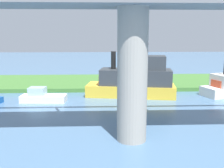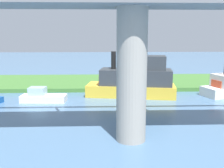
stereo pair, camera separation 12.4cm
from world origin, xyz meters
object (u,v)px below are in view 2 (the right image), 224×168
Objects in this scene: bridge_pylon at (132,76)px; person_on_bank at (127,81)px; mooring_post at (106,82)px; skiff_small at (42,97)px; houseboat_blue at (134,80)px.

person_on_bank is (-1.30, -16.79, -3.25)m from bridge_pylon.
mooring_post is 9.54m from skiff_small.
person_on_bank is 1.49× the size of mooring_post.
person_on_bank is at bearing -148.39° from skiff_small.
bridge_pylon is at bearing 128.17° from skiff_small.
houseboat_blue reaches higher than skiff_small.
skiff_small is (10.25, 2.38, -1.37)m from houseboat_blue.
person_on_bank reaches higher than skiff_small.
person_on_bank is 3.74m from houseboat_blue.
bridge_pylon reaches higher than person_on_bank.
person_on_bank is at bearing -94.42° from bridge_pylon.
mooring_post is (1.48, -17.25, -3.49)m from bridge_pylon.
skiff_small is at bearing 13.09° from houseboat_blue.
skiff_small is (6.99, 6.47, -0.39)m from mooring_post.
skiff_small is (8.47, -10.78, -3.88)m from bridge_pylon.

